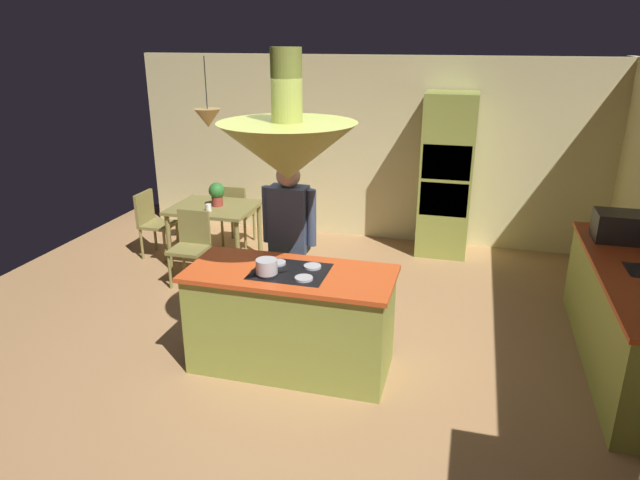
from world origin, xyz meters
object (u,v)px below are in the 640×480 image
cooking_pot_on_cooktop (267,266)px  person_at_island (289,237)px  dining_table (214,214)px  chair_at_corner (152,220)px  kitchen_island (291,319)px  microwave_on_counter (620,227)px  oven_tower (446,176)px  potted_plant_on_table (217,193)px  cup_on_table (209,208)px  chair_facing_island (191,242)px  chair_by_back_wall (235,211)px

cooking_pot_on_cooktop → person_at_island: bearing=94.4°
dining_table → chair_at_corner: size_ratio=1.20×
kitchen_island → microwave_on_counter: size_ratio=3.86×
oven_tower → potted_plant_on_table: 2.98m
dining_table → kitchen_island: bearing=-51.0°
cup_on_table → microwave_on_counter: 4.52m
chair_facing_island → microwave_on_counter: size_ratio=1.89×
kitchen_island → oven_tower: (1.10, 3.24, 0.60)m
chair_at_corner → microwave_on_counter: microwave_on_counter is taller
dining_table → cooking_pot_on_cooktop: bearing=-55.4°
potted_plant_on_table → microwave_on_counter: 4.53m
potted_plant_on_table → oven_tower: bearing=22.1°
person_at_island → microwave_on_counter: bearing=16.4°
potted_plant_on_table → microwave_on_counter: bearing=-7.0°
kitchen_island → dining_table: bearing=129.0°
dining_table → cup_on_table: (0.03, -0.22, 0.15)m
oven_tower → microwave_on_counter: (1.74, -1.68, -0.00)m
kitchen_island → chair_at_corner: kitchen_island is taller
kitchen_island → chair_facing_island: 2.23m
kitchen_island → person_at_island: (-0.22, 0.66, 0.51)m
dining_table → cooking_pot_on_cooktop: cooking_pot_on_cooktop is taller
oven_tower → chair_facing_island: bearing=-147.3°
kitchen_island → dining_table: size_ratio=1.71×
dining_table → chair_at_corner: 0.91m
potted_plant_on_table → chair_facing_island: bearing=-93.7°
dining_table → microwave_on_counter: 4.59m
dining_table → cup_on_table: 0.27m
person_at_island → cooking_pot_on_cooktop: (0.06, -0.79, 0.03)m
cooking_pot_on_cooktop → chair_by_back_wall: bearing=118.1°
kitchen_island → chair_at_corner: size_ratio=2.04×
kitchen_island → cooking_pot_on_cooktop: cooking_pot_on_cooktop is taller
chair_by_back_wall → chair_at_corner: 1.11m
cup_on_table → cooking_pot_on_cooktop: bearing=-53.2°
chair_facing_island → chair_by_back_wall: same height
oven_tower → chair_by_back_wall: size_ratio=2.44×
chair_by_back_wall → potted_plant_on_table: (0.04, -0.63, 0.42)m
chair_at_corner → cooking_pot_on_cooktop: size_ratio=4.83×
potted_plant_on_table → microwave_on_counter: microwave_on_counter is taller
chair_by_back_wall → potted_plant_on_table: bearing=93.9°
chair_at_corner → kitchen_island: bearing=-128.9°
person_at_island → chair_at_corner: person_at_island is taller
kitchen_island → chair_at_corner: 3.34m
person_at_island → cup_on_table: bearing=139.8°
dining_table → potted_plant_on_table: 0.28m
chair_at_corner → oven_tower: bearing=-72.8°
chair_facing_island → cup_on_table: bearing=85.5°
kitchen_island → microwave_on_counter: (2.84, 1.57, 0.59)m
chair_by_back_wall → chair_at_corner: bearing=36.0°
dining_table → potted_plant_on_table: potted_plant_on_table is taller
chair_facing_island → chair_at_corner: size_ratio=1.00×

